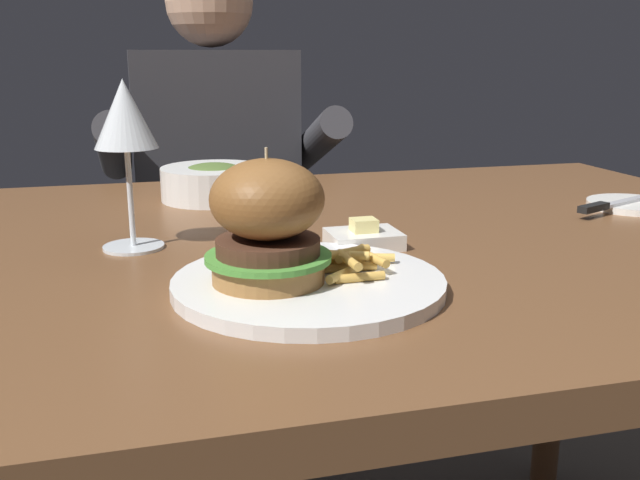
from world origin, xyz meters
TOP-DOWN VIEW (x-y plane):
  - dining_table at (0.00, 0.00)m, footprint 1.43×0.95m
  - main_plate at (-0.07, -0.21)m, footprint 0.28×0.28m
  - burger_sandwich at (-0.11, -0.21)m, footprint 0.13×0.13m
  - fries_pile at (-0.03, -0.21)m, footprint 0.10×0.09m
  - wine_glass at (-0.24, -0.00)m, footprint 0.08×0.08m
  - bread_plate at (0.51, 0.04)m, footprint 0.13×0.13m
  - table_knife at (0.47, 0.02)m, footprint 0.21×0.10m
  - butter_dish at (0.03, -0.07)m, footprint 0.09×0.07m
  - soup_bowl at (-0.11, 0.28)m, footprint 0.17×0.17m
  - diner_person at (-0.05, 0.75)m, footprint 0.51×0.36m

SIDE VIEW (x-z plane):
  - diner_person at x=-0.05m, z-range -0.02..1.15m
  - dining_table at x=0.00m, z-range 0.29..1.03m
  - bread_plate at x=0.51m, z-range 0.74..0.75m
  - main_plate at x=-0.07m, z-range 0.74..0.75m
  - butter_dish at x=0.03m, z-range 0.73..0.77m
  - table_knife at x=0.47m, z-range 0.75..0.76m
  - fries_pile at x=-0.03m, z-range 0.75..0.78m
  - soup_bowl at x=-0.11m, z-range 0.74..0.80m
  - burger_sandwich at x=-0.11m, z-range 0.75..0.88m
  - wine_glass at x=-0.24m, z-range 0.79..1.00m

